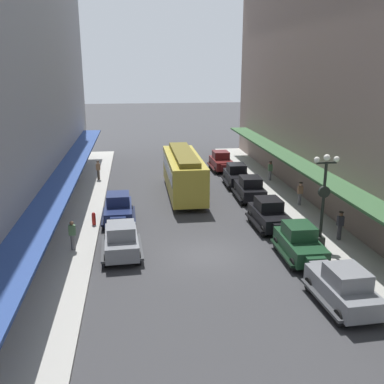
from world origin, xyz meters
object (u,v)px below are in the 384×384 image
parked_car_1 (250,188)px  parked_car_2 (221,161)px  parked_car_7 (121,239)px  parked_car_6 (118,208)px  parked_car_4 (343,286)px  parked_car_5 (269,214)px  pedestrian_0 (300,193)px  parked_car_0 (300,242)px  parked_car_3 (237,175)px  lamp_post_with_clock (324,196)px  streetcar (184,171)px  pedestrian_1 (340,225)px  pedestrian_4 (270,171)px  pedestrian_2 (72,235)px  fire_hydrant (94,219)px  pedestrian_3 (98,170)px

parked_car_1 → parked_car_2: size_ratio=1.00×
parked_car_7 → parked_car_6: bearing=93.2°
parked_car_2 → parked_car_4: (0.12, -25.34, 0.00)m
parked_car_5 → pedestrian_0: parked_car_5 is taller
parked_car_0 → pedestrian_0: size_ratio=2.56×
parked_car_3 → lamp_post_with_clock: bearing=-83.4°
parked_car_6 → pedestrian_0: (12.79, 1.43, 0.07)m
streetcar → pedestrian_1: (7.78, -10.67, -0.89)m
parked_car_2 → pedestrian_1: bearing=-80.2°
parked_car_2 → parked_car_4: 25.34m
parked_car_2 → streetcar: bearing=-119.9°
parked_car_6 → pedestrian_0: size_ratio=2.56×
parked_car_6 → pedestrian_1: 13.67m
parked_car_1 → parked_car_6: same height
lamp_post_with_clock → pedestrian_4: 14.59m
parked_car_1 → parked_car_5: bearing=-93.2°
parked_car_2 → parked_car_4: bearing=-89.7°
streetcar → parked_car_0: bearing=-69.7°
parked_car_7 → parked_car_2: bearing=64.0°
pedestrian_4 → pedestrian_2: bearing=-139.0°
parked_car_4 → parked_car_5: size_ratio=1.01×
parked_car_2 → parked_car_6: bearing=-125.1°
pedestrian_4 → parked_car_3: bearing=-164.3°
parked_car_1 → pedestrian_1: 9.24m
pedestrian_1 → parked_car_4: bearing=-114.6°
fire_hydrant → pedestrian_1: bearing=-17.0°
parked_car_2 → parked_car_5: same height
parked_car_6 → pedestrian_1: bearing=-22.0°
parked_car_4 → parked_car_5: bearing=91.5°
pedestrian_0 → pedestrian_4: (0.04, 7.16, 0.00)m
parked_car_5 → pedestrian_3: 17.45m
parked_car_3 → fire_hydrant: size_ratio=5.25×
parked_car_6 → pedestrian_2: size_ratio=2.61×
pedestrian_0 → parked_car_1: bearing=145.0°
parked_car_7 → pedestrian_0: (12.50, 6.77, 0.07)m
parked_car_3 → pedestrian_4: bearing=15.7°
parked_car_4 → pedestrian_4: 20.71m
parked_car_5 → parked_car_6: 9.64m
fire_hydrant → pedestrian_4: (14.36, 9.36, 0.45)m
parked_car_3 → pedestrian_0: bearing=-63.4°
streetcar → pedestrian_4: (7.95, 3.05, -0.89)m
parked_car_5 → pedestrian_3: size_ratio=2.56×
pedestrian_4 → parked_car_6: bearing=-146.2°
parked_car_4 → parked_car_7: 11.35m
parked_car_5 → fire_hydrant: 10.99m
parked_car_7 → pedestrian_2: bearing=164.0°
parked_car_3 → parked_car_5: 10.08m
parked_car_0 → parked_car_6: bearing=143.6°
pedestrian_0 → pedestrian_2: (-15.12, -6.01, -0.02)m
pedestrian_4 → streetcar: bearing=-159.0°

